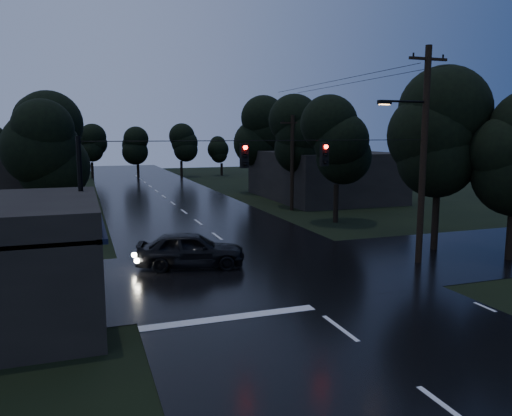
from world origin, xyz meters
TOP-DOWN VIEW (x-y plane):
  - ground at (0.00, 0.00)m, footprint 160.00×160.00m
  - main_road at (0.00, 30.00)m, footprint 12.00×120.00m
  - cross_street at (0.00, 12.00)m, footprint 60.00×9.00m
  - building_far_right at (14.00, 34.00)m, footprint 10.00×14.00m
  - building_far_left at (-14.00, 40.00)m, footprint 10.00×16.00m
  - utility_pole_main at (7.41, 11.00)m, footprint 3.50×0.30m
  - utility_pole_far at (8.30, 28.00)m, footprint 2.00×0.30m
  - anchor_pole_left at (-7.50, 11.00)m, footprint 0.18×0.18m
  - span_signals at (0.56, 10.99)m, footprint 15.00×0.37m
  - tree_corner_near at (10.00, 13.00)m, footprint 4.48×4.48m
  - tree_left_a at (-9.00, 22.00)m, footprint 3.92×3.92m
  - tree_left_b at (-9.60, 30.00)m, footprint 4.20×4.20m
  - tree_left_c at (-10.20, 40.00)m, footprint 4.48×4.48m
  - tree_right_a at (9.00, 22.00)m, footprint 4.20×4.20m
  - tree_right_b at (9.60, 30.00)m, footprint 4.48×4.48m
  - tree_right_c at (10.20, 40.00)m, footprint 4.76×4.76m
  - car at (-2.89, 13.77)m, footprint 5.22×2.98m

SIDE VIEW (x-z plane):
  - ground at x=0.00m, z-range 0.00..0.00m
  - main_road at x=0.00m, z-range -0.01..0.01m
  - cross_street at x=0.00m, z-range -0.01..0.01m
  - car at x=-2.89m, z-range 0.00..1.67m
  - building_far_right at x=14.00m, z-range 0.00..4.40m
  - building_far_left at x=-14.00m, z-range 0.00..5.00m
  - anchor_pole_left at x=-7.50m, z-range 0.00..6.00m
  - utility_pole_far at x=8.30m, z-range 0.13..7.63m
  - tree_left_a at x=-9.00m, z-range 1.11..9.37m
  - span_signals at x=0.56m, z-range 4.69..5.80m
  - utility_pole_main at x=7.41m, z-range 0.26..10.26m
  - tree_left_b at x=-9.60m, z-range 1.19..10.04m
  - tree_right_a at x=9.00m, z-range 1.19..10.04m
  - tree_corner_near at x=10.00m, z-range 1.27..10.71m
  - tree_left_c at x=-10.20m, z-range 1.27..10.71m
  - tree_right_b at x=9.60m, z-range 1.27..10.71m
  - tree_right_c at x=10.20m, z-range 1.35..11.38m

